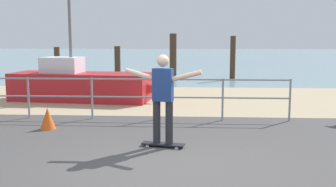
% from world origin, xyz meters
% --- Properties ---
extents(beach_strip, '(24.00, 6.00, 0.04)m').
position_xyz_m(beach_strip, '(0.00, 7.00, 0.00)').
color(beach_strip, tan).
rests_on(beach_strip, ground).
extents(sea_surface, '(72.00, 50.00, 0.04)m').
position_xyz_m(sea_surface, '(0.00, 35.00, 0.00)').
color(sea_surface, '#75939E').
rests_on(sea_surface, ground).
extents(railing_fence, '(9.73, 0.05, 1.05)m').
position_xyz_m(railing_fence, '(-2.03, 3.60, 0.70)').
color(railing_fence, gray).
rests_on(railing_fence, ground).
extents(sailboat, '(5.04, 1.88, 5.65)m').
position_xyz_m(sailboat, '(-2.96, 6.48, 0.53)').
color(sailboat, '#B21E23').
rests_on(sailboat, ground).
extents(skateboard, '(0.82, 0.36, 0.08)m').
position_xyz_m(skateboard, '(-0.08, 1.13, 0.07)').
color(skateboard, black).
rests_on(skateboard, ground).
extents(skateboarder, '(1.43, 0.39, 1.65)m').
position_xyz_m(skateboarder, '(-0.08, 1.13, 1.02)').
color(skateboarder, '#26262B').
rests_on(skateboarder, skateboard).
extents(groyne_post_0, '(0.28, 0.28, 1.53)m').
position_xyz_m(groyne_post_0, '(-6.31, 13.73, 0.77)').
color(groyne_post_0, '#422D1E').
rests_on(groyne_post_0, ground).
extents(groyne_post_1, '(0.31, 0.31, 1.56)m').
position_xyz_m(groyne_post_1, '(-3.42, 14.61, 0.78)').
color(groyne_post_1, '#422D1E').
rests_on(groyne_post_1, ground).
extents(groyne_post_2, '(0.35, 0.35, 2.20)m').
position_xyz_m(groyne_post_2, '(-0.52, 14.56, 1.10)').
color(groyne_post_2, '#422D1E').
rests_on(groyne_post_2, ground).
extents(groyne_post_3, '(0.25, 0.25, 2.08)m').
position_xyz_m(groyne_post_3, '(2.38, 13.11, 1.04)').
color(groyne_post_3, '#422D1E').
rests_on(groyne_post_3, ground).
extents(traffic_cone, '(0.36, 0.36, 0.50)m').
position_xyz_m(traffic_cone, '(-2.74, 2.42, 0.25)').
color(traffic_cone, '#E55919').
rests_on(traffic_cone, ground).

